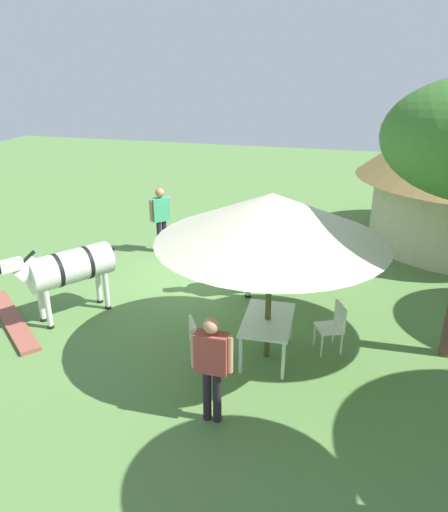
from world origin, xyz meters
name	(u,v)px	position (x,y,z in m)	size (l,w,h in m)	color
ground_plane	(207,276)	(0.00, 0.00, 0.00)	(36.00, 36.00, 0.00)	#557D3F
shade_umbrella	(272,218)	(2.94, 1.99, 2.55)	(3.75, 3.75, 2.95)	#4D4C23
patio_dining_table	(268,323)	(2.94, 1.99, 0.65)	(1.38, 0.88, 0.74)	silver
patio_chair_near_hut	(199,340)	(3.56, 0.96, 0.52)	(0.59, 0.59, 0.90)	silver
patio_chair_near_lawn	(334,324)	(2.44, 3.09, 0.52)	(0.57, 0.56, 0.90)	silver
guest_beside_umbrella	(212,361)	(4.76, 1.54, 1.02)	(0.23, 0.60, 1.69)	black
standing_watcher	(161,214)	(-1.20, -1.63, 1.05)	(0.50, 0.48, 1.75)	black
striped_lounge_chair	(230,239)	(-1.96, 0.06, 0.25)	(0.76, 0.95, 0.57)	#D1433B
zebra_nearest_camera	(268,249)	(0.43, 1.52, 1.02)	(1.30, 1.91, 1.56)	silver
zebra_by_umbrella	(68,268)	(2.55, -2.06, 1.04)	(1.98, 1.54, 1.59)	silver
brick_patio_kerb	(12,319)	(3.10, -3.13, 0.04)	(2.80, 0.36, 0.08)	#954E3F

